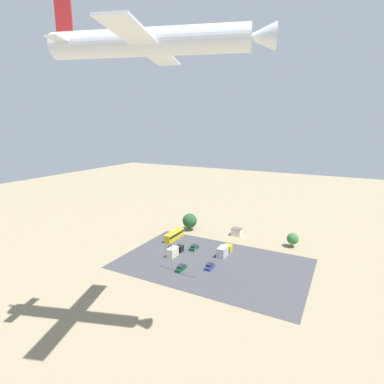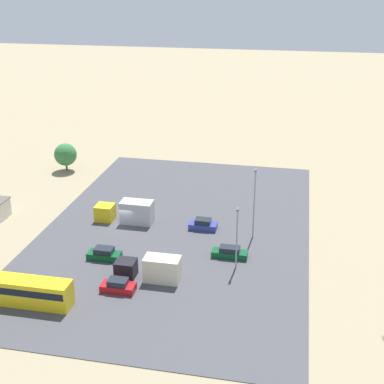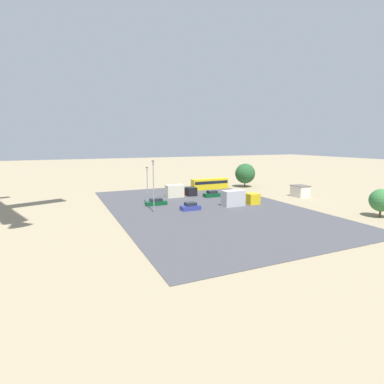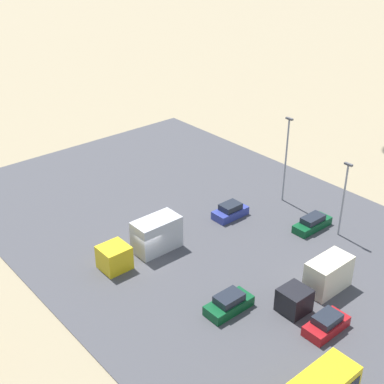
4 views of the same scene
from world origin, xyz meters
name	(u,v)px [view 1 (image 1 of 4)]	position (x,y,z in m)	size (l,w,h in m)	color
ground_plane	(222,254)	(0.00, 0.00, 0.00)	(400.00, 400.00, 0.00)	gray
parking_lot_surface	(213,263)	(0.00, 7.92, 0.04)	(59.13, 37.76, 0.08)	#424247
shed_building	(237,232)	(1.79, -19.96, 1.46)	(4.03, 3.49, 2.90)	silver
bus	(174,235)	(21.89, -4.64, 1.73)	(2.51, 11.12, 3.06)	gold
parked_car_0	(181,268)	(6.80, 16.57, 0.70)	(1.71, 4.69, 1.49)	#0C4723
parked_car_1	(171,248)	(17.42, 4.90, 0.72)	(1.90, 4.01, 1.54)	maroon
parked_car_2	(194,247)	(10.52, 0.65, 0.74)	(1.93, 4.31, 1.59)	#0C4723
parked_car_3	(210,267)	(-0.67, 11.65, 0.75)	(1.95, 4.02, 1.60)	navy
parked_truck_0	(224,251)	(-0.86, 0.22, 1.63)	(2.54, 8.71, 3.39)	gold
parked_truck_1	(175,251)	(14.12, 8.08, 1.49)	(2.31, 7.97, 3.09)	black
tree_near_shed	(293,239)	(-20.22, -18.14, 3.17)	(4.19, 4.19, 5.27)	brown
tree_apron_mid	(190,221)	(21.58, -16.74, 4.15)	(6.10, 6.10, 7.21)	brown
light_pole_lot_centre	(172,256)	(9.34, 17.71, 4.61)	(0.90, 0.28, 8.20)	gray
light_pole_lot_edge	(195,260)	(0.54, 18.99, 5.60)	(0.90, 0.28, 10.16)	gray
airplane	(158,42)	(-8.54, 49.18, 55.46)	(33.52, 27.47, 8.62)	silver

